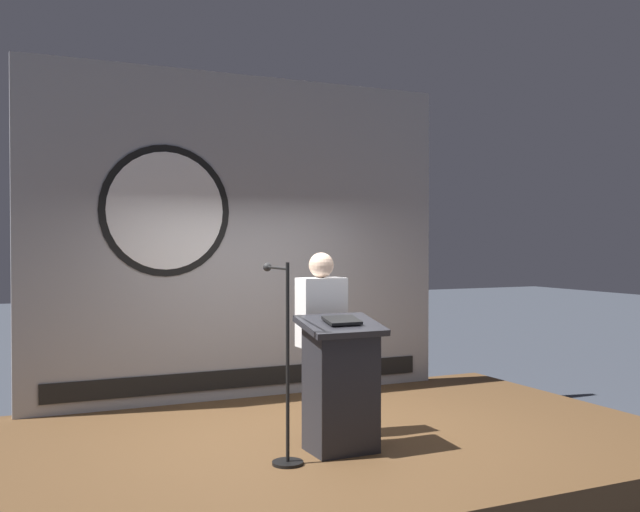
% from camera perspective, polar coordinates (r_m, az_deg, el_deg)
% --- Properties ---
extents(ground_plane, '(40.00, 40.00, 0.00)m').
position_cam_1_polar(ground_plane, '(6.66, -0.38, -16.36)').
color(ground_plane, '#383D47').
extents(stage_platform, '(6.40, 4.00, 0.30)m').
position_cam_1_polar(stage_platform, '(6.62, -0.39, -15.12)').
color(stage_platform, brown).
rests_on(stage_platform, ground).
extents(banner_display, '(4.71, 0.12, 3.51)m').
position_cam_1_polar(banner_display, '(8.06, -6.07, 1.44)').
color(banner_display, '#9E9EA3').
rests_on(banner_display, stage_platform).
extents(podium, '(0.64, 0.50, 1.10)m').
position_cam_1_polar(podium, '(6.06, 1.63, -9.96)').
color(podium, '#26262B').
rests_on(podium, stage_platform).
extents(speaker_person, '(0.40, 0.26, 1.61)m').
position_cam_1_polar(speaker_person, '(6.46, 0.10, -6.73)').
color(speaker_person, black).
rests_on(speaker_person, stage_platform).
extents(microphone_stand, '(0.24, 0.59, 1.54)m').
position_cam_1_polar(microphone_stand, '(5.76, -2.75, -10.37)').
color(microphone_stand, black).
rests_on(microphone_stand, stage_platform).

